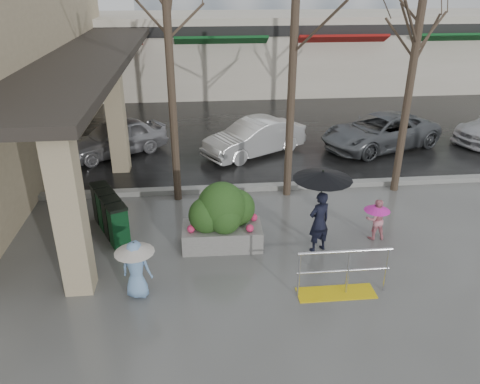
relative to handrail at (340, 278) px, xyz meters
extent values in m
plane|color=#51514F|center=(-1.36, 1.20, -0.38)|extent=(120.00, 120.00, 0.00)
cube|color=black|center=(-1.36, 23.20, -0.37)|extent=(120.00, 36.00, 0.01)
cube|color=gray|center=(-1.36, 5.20, -0.30)|extent=(120.00, 0.30, 0.15)
cube|color=#2D2823|center=(-6.16, 9.20, 3.25)|extent=(2.80, 18.00, 0.25)
cube|color=tan|center=(-5.26, 0.70, 1.37)|extent=(0.55, 0.55, 3.50)
cube|color=tan|center=(-5.26, 7.20, 1.37)|extent=(0.55, 0.55, 3.50)
cube|color=beige|center=(0.64, 19.20, 1.62)|extent=(34.00, 6.00, 4.00)
cube|color=maroon|center=(-7.36, 16.30, 2.47)|extent=(4.50, 1.68, 0.87)
cube|color=#0F4C1E|center=(-1.36, 16.30, 2.47)|extent=(4.50, 1.68, 0.87)
cube|color=maroon|center=(4.64, 16.30, 2.47)|extent=(4.50, 1.68, 0.87)
cube|color=#0F4C1E|center=(10.64, 16.30, 2.47)|extent=(4.50, 1.68, 0.87)
cube|color=black|center=(0.64, 16.30, 3.02)|extent=(34.00, 0.35, 0.50)
cube|color=yellow|center=(-0.06, 0.00, -0.37)|extent=(1.60, 0.50, 0.02)
cylinder|color=silver|center=(-0.86, 0.00, 0.12)|extent=(0.05, 0.05, 1.00)
cylinder|color=silver|center=(0.14, 0.00, 0.12)|extent=(0.05, 0.05, 1.00)
cylinder|color=silver|center=(0.94, 0.00, 0.12)|extent=(0.05, 0.05, 1.00)
cylinder|color=silver|center=(0.04, 0.00, 0.62)|extent=(1.90, 0.06, 0.06)
cylinder|color=silver|center=(0.04, 0.00, 0.17)|extent=(1.90, 0.04, 0.04)
cylinder|color=#382B21|center=(-3.36, 4.80, 3.02)|extent=(0.22, 0.22, 6.80)
cylinder|color=#382B21|center=(-0.16, 4.80, 3.12)|extent=(0.22, 0.22, 7.00)
cylinder|color=#382B21|center=(3.14, 4.80, 2.87)|extent=(0.22, 0.22, 6.50)
imported|color=black|center=(-0.04, 1.67, 0.38)|extent=(0.64, 0.54, 1.50)
cylinder|color=black|center=(-0.04, 1.67, 1.15)|extent=(0.02, 0.02, 0.95)
cone|color=black|center=(-0.04, 1.67, 1.54)|extent=(1.33, 1.33, 0.18)
sphere|color=black|center=(-0.04, 1.67, 1.65)|extent=(0.05, 0.05, 0.05)
imported|color=pink|center=(1.49, 2.08, 0.15)|extent=(0.51, 0.40, 1.04)
cylinder|color=black|center=(1.49, 2.08, 0.34)|extent=(0.02, 0.02, 0.45)
cone|color=#DD22AB|center=(1.49, 2.08, 0.47)|extent=(0.63, 0.63, 0.18)
sphere|color=black|center=(1.49, 2.08, 0.58)|extent=(0.05, 0.05, 0.05)
imported|color=#739DCE|center=(-4.06, 0.35, 0.25)|extent=(0.69, 0.53, 1.24)
cylinder|color=black|center=(-4.06, 0.35, 0.53)|extent=(0.02, 0.02, 0.58)
cone|color=beige|center=(-4.06, 0.35, 0.73)|extent=(0.79, 0.79, 0.18)
sphere|color=black|center=(-4.06, 0.35, 0.84)|extent=(0.05, 0.05, 0.05)
cube|color=slate|center=(-2.25, 2.10, -0.12)|extent=(1.89, 0.98, 0.52)
ellipsoid|color=#184014|center=(-2.25, 2.10, 0.66)|extent=(1.14, 1.03, 1.20)
sphere|color=#184014|center=(-2.62, 2.00, 0.52)|extent=(0.82, 0.82, 0.82)
sphere|color=#184014|center=(-1.89, 2.26, 0.53)|extent=(0.87, 0.87, 0.87)
cube|color=#0D391A|center=(-4.68, 2.33, 0.11)|extent=(0.53, 0.53, 0.97)
cube|color=black|center=(-4.68, 2.33, 0.64)|extent=(0.56, 0.56, 0.07)
cube|color=black|center=(-4.88, 2.77, 0.11)|extent=(0.53, 0.53, 0.97)
cube|color=black|center=(-4.88, 2.77, 0.64)|extent=(0.56, 0.56, 0.07)
cube|color=#0C3619|center=(-5.09, 3.22, 0.11)|extent=(0.53, 0.53, 0.97)
cube|color=black|center=(-5.09, 3.22, 0.64)|extent=(0.56, 0.56, 0.07)
cube|color=black|center=(-5.29, 3.66, 0.11)|extent=(0.53, 0.53, 0.97)
cube|color=black|center=(-5.29, 3.66, 0.64)|extent=(0.56, 0.56, 0.07)
imported|color=#9F9EA3|center=(-5.64, 8.74, 0.25)|extent=(3.92, 3.23, 1.26)
imported|color=white|center=(-0.69, 8.26, 0.25)|extent=(3.97, 3.10, 1.26)
imported|color=slate|center=(4.03, 8.49, 0.25)|extent=(4.98, 3.60, 1.26)
camera|label=1|loc=(-2.79, -7.55, 5.54)|focal=35.00mm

